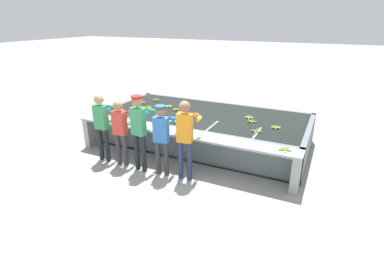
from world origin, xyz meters
TOP-DOWN VIEW (x-y plane):
  - ground_plane at (0.00, 0.00)m, footprint 80.00×80.00m
  - wash_tank at (0.00, 1.78)m, footprint 5.55×2.69m
  - work_ledge at (0.00, 0.23)m, footprint 5.55×0.45m
  - worker_0 at (-1.74, -0.31)m, footprint 0.41×0.71m
  - worker_1 at (-1.19, -0.32)m, footprint 0.40×0.71m
  - worker_2 at (-0.64, -0.36)m, footprint 0.46×0.74m
  - worker_3 at (-0.10, -0.31)m, footprint 0.46×0.73m
  - worker_4 at (0.45, -0.28)m, footprint 0.47×0.74m
  - banana_bunch_floating_0 at (1.99, 1.50)m, footprint 0.27×0.28m
  - banana_bunch_floating_1 at (1.20, 1.96)m, footprint 0.27×0.27m
  - banana_bunch_floating_2 at (-0.89, 1.77)m, footprint 0.28×0.27m
  - banana_bunch_floating_3 at (-1.95, 2.41)m, footprint 0.27×0.28m
  - banana_bunch_floating_4 at (-1.24, 1.96)m, footprint 0.28×0.28m
  - banana_bunch_floating_5 at (1.64, 1.03)m, footprint 0.28×0.28m
  - banana_bunch_floating_6 at (-1.73, 1.61)m, footprint 0.28×0.26m
  - banana_bunch_floating_7 at (-2.17, 1.95)m, footprint 0.28×0.27m
  - banana_bunch_floating_8 at (1.35, 1.67)m, footprint 0.27×0.28m
  - banana_bunch_ledge_0 at (-1.44, 0.21)m, footprint 0.27×0.28m
  - banana_bunch_ledge_1 at (-1.97, 0.17)m, footprint 0.28×0.27m
  - banana_bunch_ledge_2 at (2.40, 0.25)m, footprint 0.27×0.28m
  - knife_0 at (-0.42, 0.25)m, footprint 0.35×0.10m

SIDE VIEW (x-z plane):
  - ground_plane at x=0.00m, z-range 0.00..0.00m
  - wash_tank at x=0.00m, z-range -0.01..0.82m
  - work_ledge at x=0.00m, z-range 0.20..1.03m
  - knife_0 at x=-0.42m, z-range 0.83..0.85m
  - banana_bunch_floating_4 at x=-1.24m, z-range 0.80..0.88m
  - banana_bunch_floating_0 at x=1.99m, z-range 0.80..0.88m
  - banana_bunch_floating_1 at x=1.20m, z-range 0.80..0.88m
  - banana_bunch_floating_2 at x=-0.89m, z-range 0.80..0.88m
  - banana_bunch_floating_3 at x=-1.95m, z-range 0.80..0.88m
  - banana_bunch_floating_6 at x=-1.73m, z-range 0.80..0.88m
  - banana_bunch_floating_7 at x=-2.17m, z-range 0.80..0.88m
  - banana_bunch_floating_8 at x=1.35m, z-range 0.80..0.88m
  - banana_bunch_floating_5 at x=1.64m, z-range 0.81..0.88m
  - banana_bunch_ledge_1 at x=-1.97m, z-range 0.81..0.88m
  - banana_bunch_ledge_0 at x=-1.44m, z-range 0.81..0.88m
  - banana_bunch_ledge_2 at x=2.40m, z-range 0.81..0.88m
  - worker_1 at x=-1.19m, z-range 0.15..1.72m
  - worker_3 at x=-0.10m, z-range 0.16..1.76m
  - worker_0 at x=-1.74m, z-range 0.16..1.82m
  - worker_4 at x=0.45m, z-range 0.19..1.94m
  - worker_2 at x=-0.64m, z-range 0.20..1.96m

